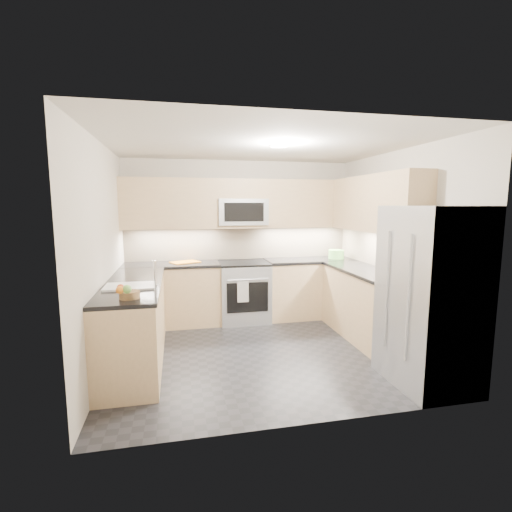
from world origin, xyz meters
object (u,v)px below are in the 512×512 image
microwave (242,212)px  cutting_board (185,262)px  gas_range (244,292)px  refrigerator (430,297)px  utensil_bowl (336,254)px  fruit_basket (130,295)px

microwave → cutting_board: bearing=-177.1°
gas_range → refrigerator: bearing=-59.1°
utensil_bowl → gas_range: bearing=179.4°
utensil_bowl → fruit_basket: utensil_bowl is taller
microwave → fruit_basket: size_ratio=4.03×
fruit_basket → refrigerator: bearing=-7.9°
utensil_bowl → microwave: bearing=174.8°
gas_range → cutting_board: (-0.89, 0.08, 0.49)m
gas_range → fruit_basket: 2.54m
microwave → utensil_bowl: microwave is taller
refrigerator → utensil_bowl: 2.41m
utensil_bowl → fruit_basket: bearing=-146.0°
gas_range → utensil_bowl: utensil_bowl is taller
gas_range → cutting_board: cutting_board is taller
microwave → fruit_basket: 2.69m
microwave → utensil_bowl: 1.68m
utensil_bowl → cutting_board: (-2.42, 0.09, -0.07)m
refrigerator → utensil_bowl: size_ratio=7.19×
microwave → utensil_bowl: bearing=-5.2°
gas_range → refrigerator: size_ratio=0.51×
utensil_bowl → cutting_board: 2.42m
gas_range → microwave: 1.25m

